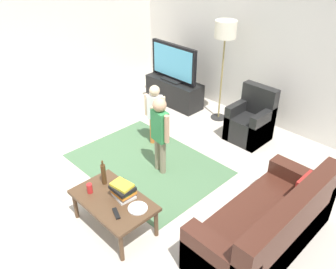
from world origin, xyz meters
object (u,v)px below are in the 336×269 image
at_px(floor_lamp, 225,35).
at_px(coffee_table, 113,202).
at_px(tv_stand, 174,92).
at_px(tv, 174,63).
at_px(child_near_tv, 155,110).
at_px(book_stack, 123,190).
at_px(child_center, 160,129).
at_px(couch, 270,228).
at_px(plate, 138,208).
at_px(bottle, 104,174).
at_px(soda_can, 90,188).
at_px(tv_remote, 116,213).
at_px(armchair, 251,122).

distance_m(floor_lamp, coffee_table, 3.36).
relative_size(tv_stand, tv, 1.09).
xyz_separation_m(tv, child_near_tv, (0.84, -1.26, -0.23)).
height_order(tv_stand, book_stack, book_stack).
bearing_deg(child_center, book_stack, -64.96).
bearing_deg(book_stack, coffee_table, -114.51).
xyz_separation_m(tv_stand, couch, (3.31, -1.87, 0.05)).
distance_m(floor_lamp, plate, 3.35).
bearing_deg(child_center, plate, -54.36).
bearing_deg(bottle, soda_can, -84.81).
relative_size(tv_stand, bottle, 3.64).
bearing_deg(book_stack, couch, 32.82).
bearing_deg(tv_remote, couch, 64.25).
bearing_deg(tv_stand, bottle, -60.57).
height_order(child_center, book_stack, child_center).
distance_m(floor_lamp, book_stack, 3.22).
distance_m(tv, book_stack, 3.36).
xyz_separation_m(floor_lamp, soda_can, (0.57, -3.15, -1.06)).
bearing_deg(plate, coffee_table, -162.66).
distance_m(tv_stand, book_stack, 3.37).
relative_size(tv, bottle, 3.34).
xyz_separation_m(bottle, plate, (0.62, 0.00, -0.13)).
height_order(tv, book_stack, tv).
bearing_deg(tv_remote, floor_lamp, 130.19).
relative_size(tv_stand, floor_lamp, 0.67).
distance_m(floor_lamp, bottle, 3.14).
distance_m(coffee_table, plate, 0.34).
bearing_deg(child_near_tv, tv, 123.79).
xyz_separation_m(tv_stand, armchair, (1.83, -0.04, 0.05)).
height_order(tv, plate, tv).
relative_size(child_near_tv, book_stack, 3.85).
height_order(coffee_table, book_stack, book_stack).
distance_m(tv, couch, 3.83).
bearing_deg(armchair, tv, 179.42).
relative_size(couch, child_near_tv, 1.75).
relative_size(tv, child_center, 0.95).
height_order(tv, child_center, tv).
distance_m(book_stack, bottle, 0.36).
bearing_deg(plate, tv, 128.43).
bearing_deg(child_center, soda_can, -83.35).
bearing_deg(bottle, child_near_tv, 115.79).
xyz_separation_m(child_center, plate, (0.75, -1.04, -0.27)).
height_order(bottle, soda_can, bottle).
relative_size(floor_lamp, book_stack, 6.68).
bearing_deg(tv_stand, armchair, -1.23).
xyz_separation_m(armchair, child_center, (-0.39, -1.70, 0.40)).
relative_size(book_stack, tv_remote, 1.57).
relative_size(child_near_tv, tv_remote, 6.03).
bearing_deg(plate, bottle, -180.00).
bearing_deg(tv_stand, coffee_table, -57.03).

